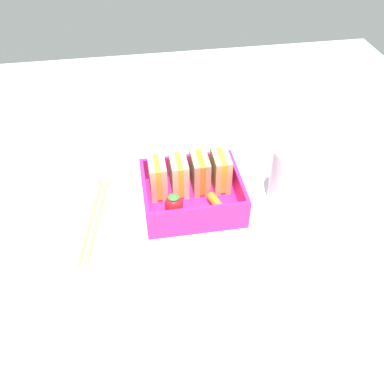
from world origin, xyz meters
The scene contains 12 objects.
ground_plane centered at (0.00, 0.00, -1.00)cm, with size 120.00×120.00×2.00cm, color silver.
bento_tray centered at (0.00, 0.00, 0.60)cm, with size 15.78×13.59×1.20cm, color #E82485.
bento_rim centered at (0.00, 0.00, 3.26)cm, with size 15.78×13.59×4.11cm.
sandwich_left centered at (-5.24, 2.65, 4.36)cm, with size 2.68×5.30×6.32cm.
sandwich_center_left centered at (-1.75, 2.65, 4.36)cm, with size 2.68×5.30×6.32cm.
sandwich_center centered at (1.75, 2.65, 4.36)cm, with size 2.68×5.30×6.32cm.
sandwich_center_right centered at (5.24, 2.65, 4.36)cm, with size 2.68×5.30×6.32cm.
strawberry_far_left centered at (-3.28, -2.31, 2.80)cm, with size 2.95×2.95×3.55cm.
carrot_stick_far_left centered at (3.78, -3.16, 1.95)cm, with size 1.51×1.51×5.45cm, color orange.
chopstick_pair centered at (-16.01, -0.85, 0.35)cm, with size 5.19×19.17×0.70cm.
drinking_glass centered at (15.82, -0.84, 4.86)cm, with size 6.12×6.12×9.71cm, color white.
folded_napkin centered at (3.31, -18.51, 0.20)cm, with size 12.25×9.40×0.40cm, color white.
Camera 1 is at (-8.52, -50.96, 49.02)cm, focal length 40.00 mm.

